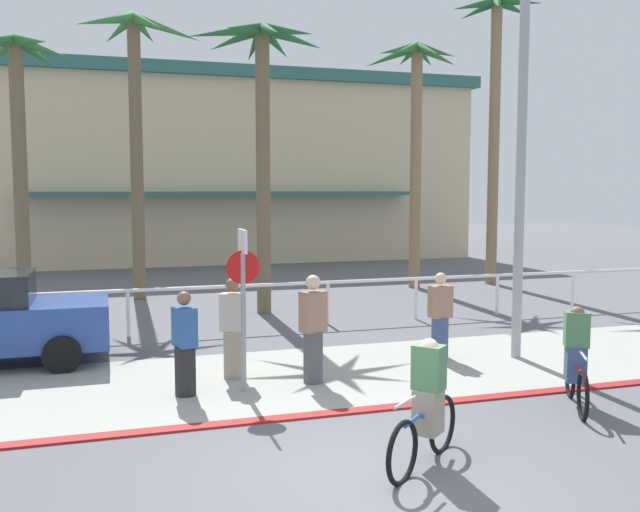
# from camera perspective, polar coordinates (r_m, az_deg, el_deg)

# --- Properties ---
(ground_plane) EXTENTS (80.00, 80.00, 0.00)m
(ground_plane) POSITION_cam_1_polar(r_m,az_deg,el_deg) (17.49, -8.01, -5.06)
(ground_plane) COLOR #5B5B60
(sidewalk_strip) EXTENTS (44.00, 4.00, 0.02)m
(sidewalk_strip) POSITION_cam_1_polar(r_m,az_deg,el_deg) (11.95, -3.37, -9.93)
(sidewalk_strip) COLOR #9E9E93
(sidewalk_strip) RESTS_ON ground
(curb_paint) EXTENTS (44.00, 0.24, 0.03)m
(curb_paint) POSITION_cam_1_polar(r_m,az_deg,el_deg) (10.10, -0.54, -12.79)
(curb_paint) COLOR maroon
(curb_paint) RESTS_ON ground
(building_backdrop) EXTENTS (23.33, 12.25, 8.26)m
(building_backdrop) POSITION_cam_1_polar(r_m,az_deg,el_deg) (34.76, -9.26, 6.99)
(building_backdrop) COLOR beige
(building_backdrop) RESTS_ON ground
(rail_fence) EXTENTS (27.28, 0.08, 1.04)m
(rail_fence) POSITION_cam_1_polar(r_m,az_deg,el_deg) (15.90, -7.16, -3.04)
(rail_fence) COLOR white
(rail_fence) RESTS_ON ground
(stop_sign_bike_lane) EXTENTS (0.52, 0.56, 2.56)m
(stop_sign_bike_lane) POSITION_cam_1_polar(r_m,az_deg,el_deg) (10.91, -6.28, -2.48)
(stop_sign_bike_lane) COLOR gray
(stop_sign_bike_lane) RESTS_ON ground
(streetlight_curb) EXTENTS (0.24, 2.54, 7.50)m
(streetlight_curb) POSITION_cam_1_polar(r_m,az_deg,el_deg) (13.37, 16.64, 9.95)
(streetlight_curb) COLOR #9EA0A5
(streetlight_curb) RESTS_ON ground
(palm_tree_2) EXTENTS (2.98, 3.07, 7.08)m
(palm_tree_2) POSITION_cam_1_polar(r_m,az_deg,el_deg) (19.74, -23.38, 10.82)
(palm_tree_2) COLOR brown
(palm_tree_2) RESTS_ON ground
(palm_tree_3) EXTENTS (3.48, 2.69, 8.12)m
(palm_tree_3) POSITION_cam_1_polar(r_m,az_deg,el_deg) (20.97, -14.72, 12.38)
(palm_tree_3) COLOR brown
(palm_tree_3) RESTS_ON ground
(palm_tree_4) EXTENTS (3.48, 3.50, 7.30)m
(palm_tree_4) POSITION_cam_1_polar(r_m,az_deg,el_deg) (18.02, -4.83, 13.06)
(palm_tree_4) COLOR brown
(palm_tree_4) RESTS_ON ground
(palm_tree_5) EXTENTS (2.82, 2.99, 7.80)m
(palm_tree_5) POSITION_cam_1_polar(r_m,az_deg,el_deg) (22.90, 7.75, 12.07)
(palm_tree_5) COLOR #846B4C
(palm_tree_5) RESTS_ON ground
(palm_tree_6) EXTENTS (2.95, 3.00, 9.41)m
(palm_tree_6) POSITION_cam_1_polar(r_m,az_deg,el_deg) (24.37, 14.02, 13.34)
(palm_tree_6) COLOR #846B4C
(palm_tree_6) RESTS_ON ground
(cyclist_red_0) EXTENTS (0.92, 1.63, 1.50)m
(cyclist_red_0) POSITION_cam_1_polar(r_m,az_deg,el_deg) (11.04, 20.10, -7.88)
(cyclist_red_0) COLOR black
(cyclist_red_0) RESTS_ON ground
(cyclist_blue_1) EXTENTS (1.44, 1.21, 1.50)m
(cyclist_blue_1) POSITION_cam_1_polar(r_m,az_deg,el_deg) (8.35, 8.66, -11.90)
(cyclist_blue_1) COLOR black
(cyclist_blue_1) RESTS_ON ground
(pedestrian_0) EXTENTS (0.47, 0.43, 1.71)m
(pedestrian_0) POSITION_cam_1_polar(r_m,az_deg,el_deg) (11.87, -7.10, -6.19)
(pedestrian_0) COLOR gray
(pedestrian_0) RESTS_ON ground
(pedestrian_1) EXTENTS (0.47, 0.41, 1.80)m
(pedestrian_1) POSITION_cam_1_polar(r_m,az_deg,el_deg) (11.48, -0.56, -6.30)
(pedestrian_1) COLOR #4C4C51
(pedestrian_1) RESTS_ON ground
(pedestrian_2) EXTENTS (0.40, 0.46, 1.63)m
(pedestrian_2) POSITION_cam_1_polar(r_m,az_deg,el_deg) (11.00, -10.92, -7.39)
(pedestrian_2) COLOR #232326
(pedestrian_2) RESTS_ON ground
(pedestrian_3) EXTENTS (0.42, 0.34, 1.63)m
(pedestrian_3) POSITION_cam_1_polar(r_m,az_deg,el_deg) (13.38, 9.73, -5.08)
(pedestrian_3) COLOR #384C7A
(pedestrian_3) RESTS_ON ground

